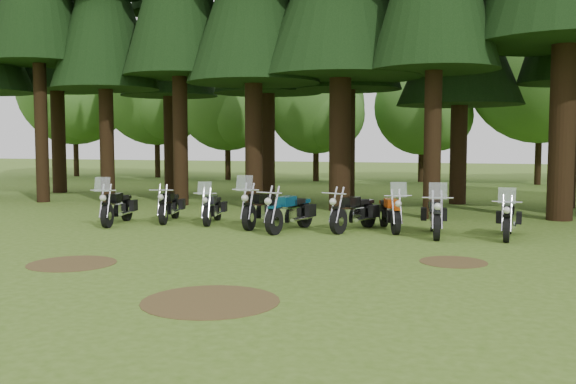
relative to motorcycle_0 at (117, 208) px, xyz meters
name	(u,v)px	position (x,y,z in m)	size (l,w,h in m)	color
ground	(243,255)	(5.51, -3.71, -0.50)	(120.00, 120.00, 0.00)	#41661A
decid_0	(77,91)	(-16.59, 21.55, 5.40)	(8.00, 7.78, 10.00)	black
decid_1	(159,91)	(-10.47, 22.05, 5.33)	(7.91, 7.69, 9.88)	black
decid_2	(231,102)	(-4.92, 21.07, 4.45)	(6.72, 6.53, 8.40)	black
decid_3	(320,108)	(0.80, 21.42, 4.01)	(6.12, 5.95, 7.65)	black
decid_4	(426,110)	(7.09, 22.61, 3.87)	(5.93, 5.76, 7.41)	black
decid_5	(548,74)	(13.81, 22.00, 5.73)	(8.45, 8.21, 10.56)	black
dirt_patch_0	(72,263)	(2.51, -5.71, -0.50)	(1.80, 1.80, 0.01)	#4C3D1E
dirt_patch_1	(453,262)	(10.01, -3.21, -0.50)	(1.40, 1.40, 0.01)	#4C3D1E
dirt_patch_2	(211,301)	(6.51, -7.71, -0.50)	(2.20, 2.20, 0.01)	#4C3D1E
motorcycle_0	(117,208)	(0.00, 0.00, 0.00)	(0.77, 2.38, 1.50)	black
motorcycle_1	(169,207)	(1.19, 1.08, -0.04)	(0.68, 2.20, 0.91)	black
motorcycle_2	(212,209)	(2.66, 1.05, -0.05)	(0.68, 2.14, 1.35)	black
motorcycle_3	(260,209)	(4.31, 0.77, 0.03)	(0.47, 2.50, 1.58)	black
motorcycle_4	(290,213)	(5.41, 0.18, 0.00)	(0.70, 2.39, 0.99)	black
motorcycle_5	(354,213)	(7.11, 0.78, -0.01)	(0.90, 2.28, 0.96)	black
motorcycle_6	(390,214)	(8.06, 1.08, -0.02)	(1.06, 2.24, 1.44)	black
motorcycle_7	(435,217)	(9.35, 0.44, 0.00)	(0.60, 2.39, 1.50)	black
motorcycle_8	(508,220)	(11.19, 0.60, -0.04)	(0.47, 2.22, 1.39)	black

